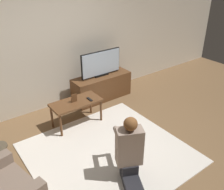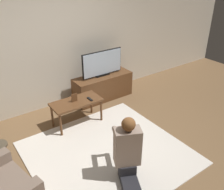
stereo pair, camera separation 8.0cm
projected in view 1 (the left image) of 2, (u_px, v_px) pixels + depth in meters
name	position (u px, v px, depth m)	size (l,w,h in m)	color
ground_plane	(109.00, 153.00, 3.89)	(10.00, 10.00, 0.00)	brown
wall_back	(48.00, 43.00, 4.65)	(10.00, 0.06, 2.60)	beige
rug	(109.00, 153.00, 3.89)	(2.28, 2.19, 0.02)	silver
tv_stand	(102.00, 87.00, 5.37)	(1.28, 0.44, 0.53)	brown
tv	(101.00, 63.00, 5.12)	(0.93, 0.08, 0.54)	black
coffee_table	(76.00, 104.00, 4.42)	(0.89, 0.44, 0.47)	brown
person_kneeling	(129.00, 150.00, 3.24)	(0.57, 0.83, 0.96)	#232328
picture_frame	(74.00, 98.00, 4.35)	(0.11, 0.01, 0.15)	brown
remote	(90.00, 99.00, 4.45)	(0.04, 0.15, 0.02)	black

